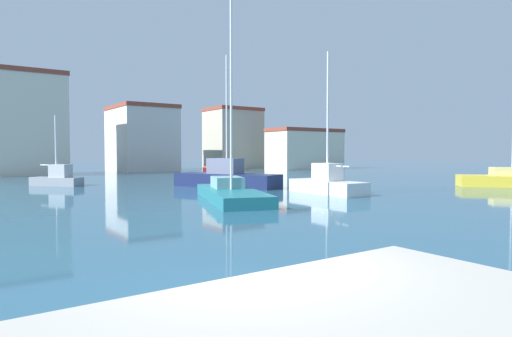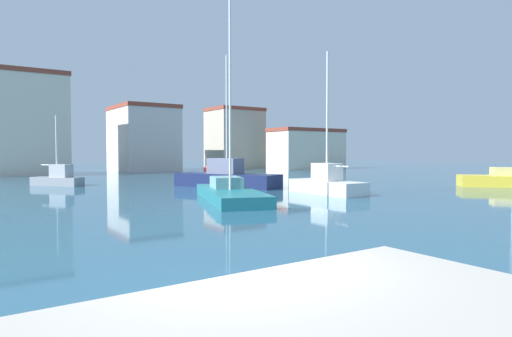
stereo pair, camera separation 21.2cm
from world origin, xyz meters
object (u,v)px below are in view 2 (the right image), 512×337
at_px(sailboat_white_inner_mooring, 327,183).
at_px(sailboat_navy_near_pier, 227,177).
at_px(sailboat_grey_far_left, 58,178).
at_px(motorboat_red_center_channel, 211,170).
at_px(sailboat_teal_outer_mooring, 230,191).

height_order(sailboat_white_inner_mooring, sailboat_navy_near_pier, sailboat_navy_near_pier).
bearing_deg(sailboat_grey_far_left, motorboat_red_center_channel, 15.62).
bearing_deg(motorboat_red_center_channel, sailboat_white_inner_mooring, -98.19).
relative_size(sailboat_grey_far_left, sailboat_navy_near_pier, 0.55).
bearing_deg(sailboat_white_inner_mooring, sailboat_navy_near_pier, 107.86).
bearing_deg(sailboat_teal_outer_mooring, motorboat_red_center_channel, 64.10).
distance_m(motorboat_red_center_channel, sailboat_white_inner_mooring, 20.10).
bearing_deg(sailboat_navy_near_pier, sailboat_teal_outer_mooring, -119.28).
xyz_separation_m(motorboat_red_center_channel, sailboat_navy_near_pier, (-5.35, -12.17, 0.06)).
relative_size(motorboat_red_center_channel, sailboat_navy_near_pier, 0.53).
bearing_deg(sailboat_navy_near_pier, motorboat_red_center_channel, 66.28).
height_order(sailboat_white_inner_mooring, sailboat_grey_far_left, sailboat_white_inner_mooring).
xyz_separation_m(motorboat_red_center_channel, sailboat_grey_far_left, (-15.16, -4.24, -0.02)).
xyz_separation_m(sailboat_teal_outer_mooring, sailboat_grey_far_left, (-5.63, 15.39, 0.14)).
relative_size(motorboat_red_center_channel, sailboat_grey_far_left, 0.96).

